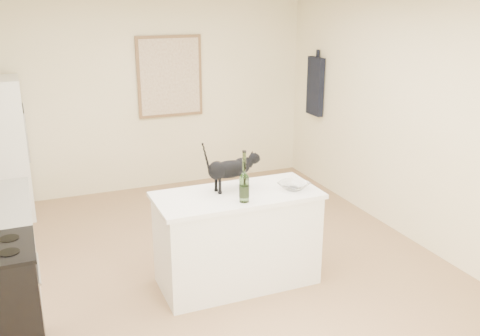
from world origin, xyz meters
name	(u,v)px	position (x,y,z in m)	size (l,w,h in m)	color
floor	(220,274)	(0.00, 0.00, 0.00)	(5.50, 5.50, 0.00)	#977450
wall_back	(149,96)	(0.00, 2.75, 1.30)	(4.50, 4.50, 0.00)	#F5E6BD
wall_front	(426,297)	(0.00, -2.75, 1.30)	(4.50, 4.50, 0.00)	#F5E6BD
wall_right	(417,125)	(2.25, 0.00, 1.30)	(5.50, 5.50, 0.00)	#F5E6BD
island_base	(237,240)	(0.10, -0.20, 0.43)	(1.44, 0.67, 0.86)	white
island_top	(237,195)	(0.10, -0.20, 0.88)	(1.50, 0.70, 0.04)	white
artwork_frame	(170,77)	(0.30, 2.72, 1.55)	(0.90, 0.03, 1.10)	brown
artwork_canvas	(170,77)	(0.30, 2.70, 1.55)	(0.82, 0.00, 1.02)	beige
hanging_garment	(315,86)	(2.19, 2.05, 1.40)	(0.08, 0.34, 0.80)	black
black_cat	(230,171)	(0.07, -0.10, 1.08)	(0.52, 0.16, 0.36)	black
wine_bottle	(244,180)	(0.08, -0.41, 1.10)	(0.09, 0.09, 0.41)	#386327
glass_bowl	(294,186)	(0.63, -0.30, 0.93)	(0.27, 0.27, 0.07)	white
fridge_paper	(23,111)	(-1.60, 2.32, 1.31)	(0.01, 0.15, 0.20)	beige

